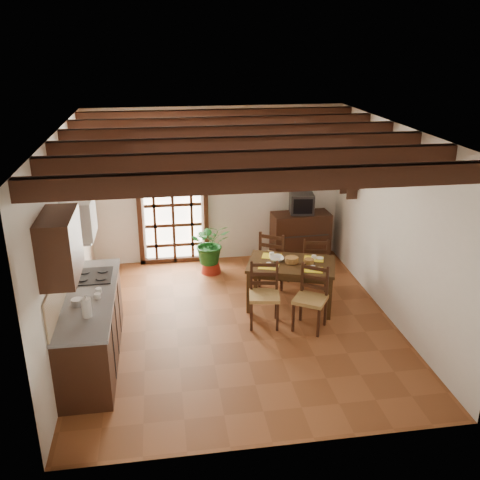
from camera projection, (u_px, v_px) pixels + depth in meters
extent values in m
plane|color=brown|center=(237.00, 324.00, 7.75)|extent=(5.00, 5.00, 0.00)
cube|color=silver|center=(217.00, 186.00, 9.56)|extent=(4.50, 0.02, 2.80)
cube|color=silver|center=(277.00, 326.00, 4.95)|extent=(4.50, 0.02, 2.80)
cube|color=silver|center=(66.00, 243.00, 6.93)|extent=(0.02, 5.00, 2.80)
cube|color=silver|center=(394.00, 225.00, 7.57)|extent=(0.02, 5.00, 2.80)
cube|color=white|center=(237.00, 130.00, 6.75)|extent=(4.50, 5.00, 0.02)
cube|color=black|center=(271.00, 180.00, 4.85)|extent=(4.50, 0.14, 0.20)
cube|color=black|center=(255.00, 160.00, 5.63)|extent=(4.50, 0.14, 0.20)
cube|color=black|center=(242.00, 145.00, 6.40)|extent=(4.50, 0.14, 0.20)
cube|color=black|center=(232.00, 133.00, 7.18)|extent=(4.50, 0.14, 0.20)
cube|color=black|center=(225.00, 124.00, 7.95)|extent=(4.50, 0.14, 0.20)
cube|color=black|center=(218.00, 116.00, 8.73)|extent=(4.50, 0.14, 0.20)
cube|color=white|center=(172.00, 204.00, 9.54)|extent=(1.01, 0.02, 2.11)
cube|color=black|center=(170.00, 141.00, 9.09)|extent=(1.26, 0.10, 0.08)
cube|color=black|center=(139.00, 206.00, 9.41)|extent=(0.08, 0.10, 2.28)
cube|color=black|center=(206.00, 203.00, 9.58)|extent=(0.08, 0.10, 2.28)
cube|color=black|center=(173.00, 205.00, 9.48)|extent=(1.01, 0.03, 2.02)
cube|color=black|center=(92.00, 329.00, 6.77)|extent=(0.60, 2.20, 0.88)
cube|color=slate|center=(89.00, 297.00, 6.60)|extent=(0.64, 2.25, 0.04)
cube|color=tan|center=(63.00, 281.00, 6.48)|extent=(0.02, 2.20, 0.50)
cube|color=black|center=(60.00, 246.00, 5.60)|extent=(0.35, 0.80, 0.70)
cube|color=white|center=(78.00, 218.00, 6.79)|extent=(0.38, 0.60, 0.50)
cube|color=silver|center=(81.00, 238.00, 6.89)|extent=(0.32, 0.55, 0.04)
cube|color=black|center=(93.00, 276.00, 7.10)|extent=(0.50, 0.55, 0.02)
cylinder|color=white|center=(87.00, 308.00, 6.05)|extent=(0.11, 0.11, 0.24)
cylinder|color=silver|center=(77.00, 303.00, 6.34)|extent=(0.14, 0.14, 0.10)
cube|color=#3A2612|center=(292.00, 264.00, 8.07)|extent=(1.50, 1.20, 0.05)
cube|color=#3A2612|center=(291.00, 268.00, 8.10)|extent=(1.35, 1.08, 0.09)
cube|color=#3A2612|center=(330.00, 278.00, 8.44)|extent=(0.08, 0.08, 0.66)
cube|color=#3A2612|center=(256.00, 273.00, 8.63)|extent=(0.08, 0.08, 0.66)
cube|color=#3A2612|center=(329.00, 299.00, 7.77)|extent=(0.08, 0.08, 0.66)
cube|color=#3A2612|center=(249.00, 293.00, 7.96)|extent=(0.08, 0.08, 0.66)
cube|color=#AA8448|center=(264.00, 296.00, 7.58)|extent=(0.49, 0.47, 0.05)
cube|color=black|center=(264.00, 276.00, 7.66)|extent=(0.43, 0.10, 0.47)
cube|color=black|center=(264.00, 310.00, 7.67)|extent=(0.46, 0.45, 0.46)
cube|color=#AA8448|center=(310.00, 300.00, 7.48)|extent=(0.58, 0.57, 0.05)
cube|color=black|center=(315.00, 280.00, 7.54)|extent=(0.38, 0.26, 0.47)
cube|color=black|center=(309.00, 314.00, 7.56)|extent=(0.55, 0.55, 0.46)
cube|color=#AA8448|center=(275.00, 258.00, 8.82)|extent=(0.61, 0.60, 0.05)
cube|color=black|center=(271.00, 248.00, 8.58)|extent=(0.40, 0.27, 0.49)
cube|color=black|center=(274.00, 271.00, 8.91)|extent=(0.58, 0.57, 0.48)
cube|color=#AA8448|center=(314.00, 262.00, 8.73)|extent=(0.49, 0.48, 0.05)
cube|color=black|center=(316.00, 253.00, 8.49)|extent=(0.42, 0.12, 0.46)
cube|color=black|center=(314.00, 275.00, 8.81)|extent=(0.47, 0.45, 0.45)
cube|color=yellow|center=(273.00, 273.00, 7.85)|extent=(0.30, 0.22, 0.01)
cube|color=yellow|center=(316.00, 270.00, 7.94)|extent=(0.30, 0.22, 0.01)
cube|color=yellow|center=(268.00, 262.00, 8.23)|extent=(0.30, 0.22, 0.01)
cube|color=yellow|center=(309.00, 259.00, 8.32)|extent=(0.30, 0.22, 0.01)
cylinder|color=olive|center=(292.00, 263.00, 8.07)|extent=(0.20, 0.20, 0.08)
imported|color=white|center=(277.00, 259.00, 8.14)|extent=(0.24, 0.24, 0.05)
cube|color=black|center=(300.00, 236.00, 9.86)|extent=(1.07, 0.52, 0.89)
cube|color=black|center=(302.00, 203.00, 9.63)|extent=(0.46, 0.43, 0.36)
cube|color=black|center=(304.00, 206.00, 9.46)|extent=(0.34, 0.06, 0.27)
cube|color=white|center=(299.00, 164.00, 9.63)|extent=(0.25, 0.03, 0.32)
cone|color=maroon|center=(211.00, 266.00, 9.41)|extent=(0.36, 0.36, 0.22)
imported|color=#144C19|center=(211.00, 242.00, 9.24)|extent=(1.83, 1.60, 1.94)
cube|color=black|center=(349.00, 186.00, 8.98)|extent=(0.20, 0.42, 0.03)
cube|color=black|center=(352.00, 194.00, 8.85)|extent=(0.18, 0.03, 0.18)
cube|color=black|center=(345.00, 188.00, 9.17)|extent=(0.18, 0.03, 0.18)
imported|color=#B2BFB2|center=(349.00, 180.00, 8.94)|extent=(0.15, 0.15, 0.15)
sphere|color=yellow|center=(350.00, 168.00, 8.87)|extent=(0.14, 0.14, 0.14)
cylinder|color=#144C19|center=(350.00, 177.00, 8.92)|extent=(0.01, 0.01, 0.28)
cube|color=brown|center=(356.00, 156.00, 8.81)|extent=(0.03, 0.32, 0.32)
cube|color=#C3B292|center=(355.00, 156.00, 8.81)|extent=(0.01, 0.26, 0.26)
cylinder|color=black|center=(294.00, 147.00, 7.53)|extent=(0.01, 0.01, 0.70)
cone|color=#FFF4CD|center=(293.00, 172.00, 7.67)|extent=(0.36, 0.36, 0.14)
sphere|color=#FFD88C|center=(293.00, 178.00, 7.69)|extent=(0.09, 0.09, 0.09)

